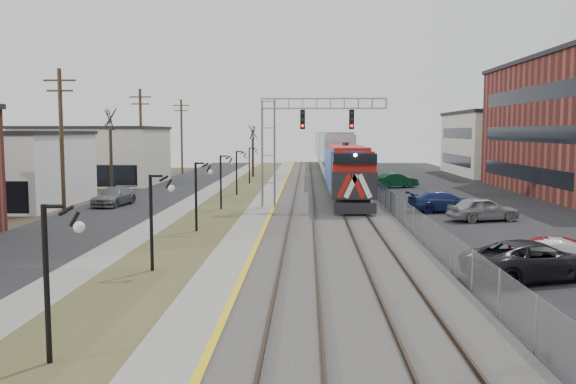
{
  "coord_description": "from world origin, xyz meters",
  "views": [
    {
      "loc": [
        2.35,
        -16.34,
        5.74
      ],
      "look_at": [
        1.34,
        15.21,
        2.6
      ],
      "focal_mm": 38.0,
      "sensor_mm": 36.0,
      "label": 1
    }
  ],
  "objects_px": {
    "signal_gantry": "(292,134)",
    "car_lot_b": "(567,258)",
    "train": "(330,152)",
    "car_lot_a": "(561,253)"
  },
  "relations": [
    {
      "from": "signal_gantry",
      "to": "car_lot_b",
      "type": "relative_size",
      "value": 2.14
    },
    {
      "from": "signal_gantry",
      "to": "car_lot_b",
      "type": "bearing_deg",
      "value": -60.13
    },
    {
      "from": "train",
      "to": "car_lot_b",
      "type": "xyz_separation_m",
      "value": [
        7.24,
        -60.04,
        -2.22
      ]
    },
    {
      "from": "train",
      "to": "car_lot_a",
      "type": "relative_size",
      "value": 19.61
    },
    {
      "from": "car_lot_b",
      "to": "car_lot_a",
      "type": "bearing_deg",
      "value": 4.3
    },
    {
      "from": "car_lot_b",
      "to": "signal_gantry",
      "type": "bearing_deg",
      "value": 40.04
    },
    {
      "from": "signal_gantry",
      "to": "car_lot_b",
      "type": "xyz_separation_m",
      "value": [
        11.52,
        -20.07,
        -4.89
      ]
    },
    {
      "from": "car_lot_a",
      "to": "signal_gantry",
      "type": "bearing_deg",
      "value": 14.69
    },
    {
      "from": "train",
      "to": "car_lot_b",
      "type": "bearing_deg",
      "value": -83.12
    },
    {
      "from": "car_lot_b",
      "to": "train",
      "type": "bearing_deg",
      "value": 17.05
    }
  ]
}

